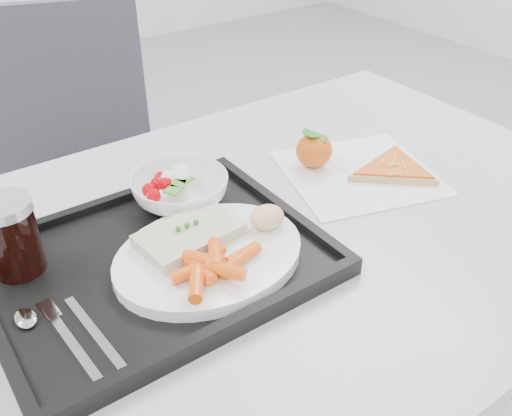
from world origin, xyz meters
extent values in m
cube|color=#ADADAF|center=(0.00, 0.30, 0.73)|extent=(1.20, 0.80, 0.03)
cylinder|color=#47474C|center=(0.54, 0.64, 0.36)|extent=(0.04, 0.04, 0.72)
cube|color=#3A3A42|center=(-0.05, 0.92, 0.45)|extent=(0.53, 0.53, 0.04)
cube|color=#3A3A42|center=(-0.05, 1.11, 0.70)|extent=(0.41, 0.16, 0.46)
cylinder|color=#47474C|center=(-0.23, 0.74, 0.21)|extent=(0.03, 0.03, 0.43)
cylinder|color=#47474C|center=(0.13, 0.74, 0.21)|extent=(0.03, 0.03, 0.43)
cylinder|color=#47474C|center=(-0.23, 1.10, 0.21)|extent=(0.03, 0.03, 0.43)
cylinder|color=#47474C|center=(0.13, 1.10, 0.21)|extent=(0.03, 0.03, 0.43)
cube|color=black|center=(-0.19, 0.31, 0.76)|extent=(0.45, 0.35, 0.01)
cube|color=black|center=(-0.19, 0.48, 0.77)|extent=(0.45, 0.02, 0.01)
cube|color=black|center=(-0.19, 0.14, 0.77)|extent=(0.45, 0.02, 0.01)
cube|color=black|center=(0.03, 0.31, 0.77)|extent=(0.02, 0.32, 0.01)
cylinder|color=white|center=(-0.13, 0.26, 0.77)|extent=(0.27, 0.27, 0.02)
cube|color=beige|center=(-0.14, 0.30, 0.79)|extent=(0.15, 0.10, 0.02)
sphere|color=#236B1C|center=(-0.15, 0.31, 0.81)|extent=(0.01, 0.01, 0.01)
sphere|color=#236B1C|center=(-0.14, 0.31, 0.81)|extent=(0.01, 0.01, 0.01)
sphere|color=#236B1C|center=(-0.12, 0.31, 0.81)|extent=(0.01, 0.01, 0.01)
ellipsoid|color=#E1B388|center=(-0.03, 0.27, 0.80)|extent=(0.06, 0.06, 0.03)
imported|color=white|center=(-0.09, 0.42, 0.79)|extent=(0.15, 0.15, 0.05)
cylinder|color=black|center=(-0.35, 0.40, 0.81)|extent=(0.07, 0.07, 0.10)
cylinder|color=#A5A8AD|center=(-0.35, 0.40, 0.87)|extent=(0.07, 0.07, 0.01)
cube|color=silver|center=(-0.34, 0.23, 0.77)|extent=(0.02, 0.15, 0.00)
ellipsoid|color=silver|center=(-0.37, 0.30, 0.77)|extent=(0.03, 0.04, 0.01)
cube|color=silver|center=(-0.31, 0.23, 0.77)|extent=(0.02, 0.15, 0.00)
cube|color=silver|center=(-0.34, 0.30, 0.77)|extent=(0.02, 0.04, 0.00)
cube|color=white|center=(0.22, 0.34, 0.75)|extent=(0.31, 0.30, 0.00)
ellipsoid|color=#E06005|center=(0.17, 0.40, 0.79)|extent=(0.08, 0.08, 0.06)
cube|color=#236B1C|center=(0.17, 0.40, 0.81)|extent=(0.04, 0.05, 0.02)
cube|color=#236B1C|center=(0.17, 0.40, 0.81)|extent=(0.04, 0.02, 0.02)
cylinder|color=tan|center=(0.27, 0.30, 0.76)|extent=(0.22, 0.22, 0.01)
cylinder|color=#BA3C1E|center=(0.27, 0.30, 0.77)|extent=(0.20, 0.20, 0.00)
cube|color=#EABC47|center=(0.27, 0.30, 0.77)|extent=(0.01, 0.01, 0.00)
cube|color=#EABC47|center=(0.27, 0.30, 0.77)|extent=(0.02, 0.01, 0.00)
cube|color=#EABC47|center=(0.25, 0.28, 0.77)|extent=(0.02, 0.01, 0.00)
cube|color=#EABC47|center=(0.28, 0.28, 0.77)|extent=(0.01, 0.01, 0.00)
cube|color=#EABC47|center=(0.26, 0.32, 0.77)|extent=(0.02, 0.01, 0.00)
cube|color=#EABC47|center=(0.29, 0.31, 0.77)|extent=(0.01, 0.01, 0.00)
cube|color=#EABC47|center=(0.26, 0.30, 0.77)|extent=(0.01, 0.01, 0.00)
cube|color=#EABC47|center=(0.27, 0.30, 0.77)|extent=(0.01, 0.02, 0.00)
cylinder|color=#F35611|center=(-0.14, 0.23, 0.80)|extent=(0.04, 0.05, 0.02)
cylinder|color=#F35611|center=(-0.18, 0.23, 0.79)|extent=(0.05, 0.02, 0.02)
cylinder|color=#F35611|center=(-0.14, 0.24, 0.79)|extent=(0.06, 0.04, 0.02)
cylinder|color=#F35611|center=(-0.10, 0.22, 0.79)|extent=(0.05, 0.02, 0.02)
cylinder|color=#F35611|center=(-0.14, 0.20, 0.80)|extent=(0.04, 0.05, 0.02)
cylinder|color=#F35611|center=(-0.19, 0.20, 0.80)|extent=(0.04, 0.05, 0.02)
cylinder|color=#F35611|center=(-0.15, 0.24, 0.80)|extent=(0.04, 0.05, 0.02)
cylinder|color=#F35611|center=(-0.15, 0.23, 0.79)|extent=(0.05, 0.05, 0.02)
cylinder|color=#F35611|center=(-0.16, 0.23, 0.79)|extent=(0.02, 0.05, 0.02)
cylinder|color=#F35611|center=(-0.12, 0.21, 0.79)|extent=(0.06, 0.03, 0.02)
sphere|color=#A90108|center=(-0.12, 0.44, 0.80)|extent=(0.02, 0.02, 0.02)
sphere|color=#A90108|center=(-0.14, 0.41, 0.80)|extent=(0.02, 0.02, 0.02)
sphere|color=#A90108|center=(-0.11, 0.43, 0.80)|extent=(0.02, 0.02, 0.02)
sphere|color=#A90108|center=(-0.14, 0.43, 0.80)|extent=(0.02, 0.02, 0.02)
sphere|color=#A90108|center=(-0.11, 0.45, 0.80)|extent=(0.02, 0.02, 0.02)
ellipsoid|color=silver|center=(-0.08, 0.43, 0.80)|extent=(0.03, 0.03, 0.03)
ellipsoid|color=silver|center=(-0.07, 0.44, 0.80)|extent=(0.03, 0.03, 0.03)
ellipsoid|color=silver|center=(-0.07, 0.44, 0.80)|extent=(0.03, 0.03, 0.03)
ellipsoid|color=silver|center=(-0.10, 0.44, 0.80)|extent=(0.03, 0.03, 0.03)
ellipsoid|color=silver|center=(-0.07, 0.45, 0.80)|extent=(0.03, 0.03, 0.03)
cube|color=#498B2B|center=(-0.09, 0.41, 0.80)|extent=(0.03, 0.03, 0.00)
cube|color=#498B2B|center=(-0.08, 0.42, 0.80)|extent=(0.03, 0.03, 0.00)
cube|color=#498B2B|center=(-0.11, 0.40, 0.80)|extent=(0.03, 0.03, 0.00)
camera|label=1|loc=(-0.43, -0.27, 1.26)|focal=40.00mm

